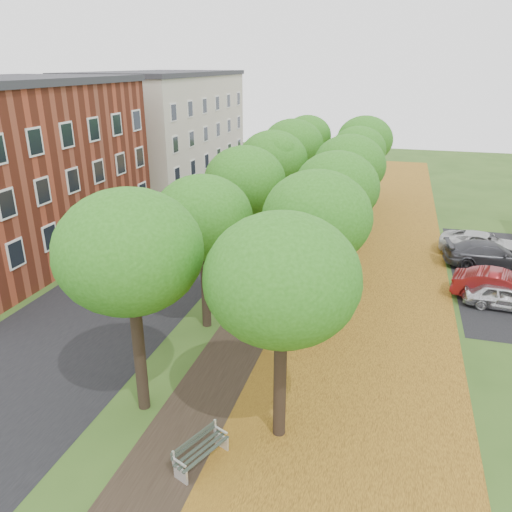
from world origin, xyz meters
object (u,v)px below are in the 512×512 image
Objects in this scene: bench at (200,450)px; car_white at (484,245)px; car_red at (502,288)px; car_grey at (490,255)px; car_silver at (504,296)px.

car_white is at bearing -3.45° from bench.
car_red is 0.92× the size of car_grey.
bench is 0.38× the size of car_white.
car_silver is 0.71× the size of car_white.
bench is 16.99m from car_silver.
car_silver reaches higher than bench.
car_grey is at bearing -162.67° from car_white.
car_grey is (0.11, 4.82, -0.03)m from car_red.
car_red reaches higher than car_white.
bench is 23.20m from car_white.
car_white is at bearing 3.62° from car_silver.
car_red reaches higher than bench.
car_silver is 0.79× the size of car_red.
car_grey is at bearing 10.54° from car_red.
car_grey is 1.78m from car_white.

